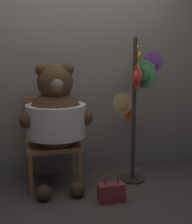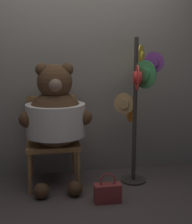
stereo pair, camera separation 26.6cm
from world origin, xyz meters
The scene contains 6 objects.
ground_plane centered at (0.00, 0.00, 0.00)m, with size 14.00×14.00×0.00m, color #4C423D.
wall_back centered at (0.00, 0.69, 1.28)m, with size 8.00×0.10×2.57m.
chair centered at (-0.27, 0.41, 0.52)m, with size 0.55×0.52×0.94m.
teddy_bear centered at (-0.24, 0.24, 0.77)m, with size 0.74×0.65×1.31m.
hat_display_rack centered at (0.63, 0.25, 0.93)m, with size 0.45×0.55×1.57m.
handbag_on_ground centered at (0.22, -0.21, 0.10)m, with size 0.26×0.11×0.29m.
Camera 2 is at (-0.36, -2.93, 1.41)m, focal length 50.00 mm.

